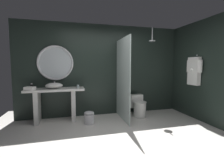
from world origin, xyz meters
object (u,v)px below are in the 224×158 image
object	(u,v)px
folded_hand_towel	(30,88)
soap_dispenser	(32,87)
rain_shower_head	(152,39)
tumbler_cup	(78,86)
hanging_bathrobe	(194,70)
toilet	(139,106)
vessel_sink	(54,86)
round_wall_mirror	(55,63)
waste_bin	(89,117)

from	to	relation	value
folded_hand_towel	soap_dispenser	bearing A→B (deg)	90.22
rain_shower_head	tumbler_cup	bearing A→B (deg)	176.79
rain_shower_head	hanging_bathrobe	xyz separation A→B (m)	(0.93, -0.58, -0.85)
rain_shower_head	toilet	size ratio (longest dim) A/B	0.66
vessel_sink	soap_dispenser	size ratio (longest dim) A/B	2.94
vessel_sink	folded_hand_towel	bearing A→B (deg)	-161.16
vessel_sink	folded_hand_towel	world-z (taller)	vessel_sink
round_wall_mirror	waste_bin	distance (m)	1.69
rain_shower_head	waste_bin	xyz separation A→B (m)	(-1.81, -0.23, -2.01)
soap_dispenser	toilet	size ratio (longest dim) A/B	0.25
toilet	round_wall_mirror	bearing A→B (deg)	170.64
round_wall_mirror	hanging_bathrobe	size ratio (longest dim) A/B	1.16
soap_dispenser	toilet	distance (m)	2.88
tumbler_cup	round_wall_mirror	size ratio (longest dim) A/B	0.09
folded_hand_towel	round_wall_mirror	bearing A→B (deg)	33.85
round_wall_mirror	rain_shower_head	distance (m)	2.72
hanging_bathrobe	vessel_sink	bearing A→B (deg)	167.89
tumbler_cup	waste_bin	bearing A→B (deg)	-54.98
vessel_sink	round_wall_mirror	world-z (taller)	round_wall_mirror
toilet	waste_bin	distance (m)	1.46
soap_dispenser	hanging_bathrobe	world-z (taller)	hanging_bathrobe
vessel_sink	tumbler_cup	xyz separation A→B (m)	(0.60, -0.08, -0.03)
hanging_bathrobe	waste_bin	distance (m)	2.99
hanging_bathrobe	folded_hand_towel	size ratio (longest dim) A/B	3.62
soap_dispenser	waste_bin	distance (m)	1.62
tumbler_cup	round_wall_mirror	world-z (taller)	round_wall_mirror
tumbler_cup	rain_shower_head	xyz separation A→B (m)	(2.05, -0.12, 1.27)
rain_shower_head	toilet	xyz separation A→B (m)	(-0.37, 0.02, -1.89)
soap_dispenser	round_wall_mirror	size ratio (longest dim) A/B	0.16
vessel_sink	rain_shower_head	world-z (taller)	rain_shower_head
tumbler_cup	waste_bin	distance (m)	0.85
soap_dispenser	rain_shower_head	bearing A→B (deg)	-3.27
soap_dispenser	hanging_bathrobe	distance (m)	4.19
folded_hand_towel	vessel_sink	bearing A→B (deg)	18.84
round_wall_mirror	folded_hand_towel	bearing A→B (deg)	-146.15
hanging_bathrobe	folded_hand_towel	bearing A→B (deg)	171.84
round_wall_mirror	rain_shower_head	bearing A→B (deg)	-8.40
rain_shower_head	waste_bin	bearing A→B (deg)	-172.66
tumbler_cup	waste_bin	size ratio (longest dim) A/B	0.28
vessel_sink	waste_bin	bearing A→B (deg)	-26.83
toilet	folded_hand_towel	size ratio (longest dim) A/B	2.65
waste_bin	vessel_sink	bearing A→B (deg)	153.17
hanging_bathrobe	waste_bin	world-z (taller)	hanging_bathrobe
tumbler_cup	hanging_bathrobe	xyz separation A→B (m)	(2.98, -0.69, 0.42)
rain_shower_head	round_wall_mirror	bearing A→B (deg)	171.60
vessel_sink	hanging_bathrobe	world-z (taller)	hanging_bathrobe
round_wall_mirror	rain_shower_head	xyz separation A→B (m)	(2.61, -0.39, 0.66)
toilet	vessel_sink	bearing A→B (deg)	175.59
vessel_sink	hanging_bathrobe	distance (m)	3.68
waste_bin	tumbler_cup	bearing A→B (deg)	125.02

